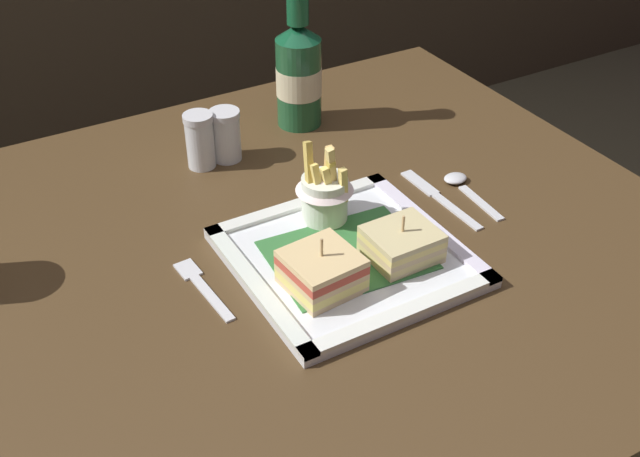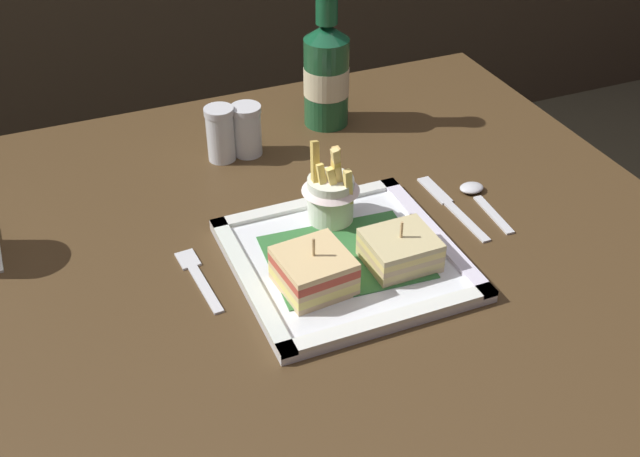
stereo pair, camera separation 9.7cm
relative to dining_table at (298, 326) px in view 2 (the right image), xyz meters
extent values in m
cube|color=#47331C|center=(0.00, 0.00, 0.12)|extent=(1.04, 0.90, 0.04)
cylinder|color=brown|center=(0.44, 0.37, -0.25)|extent=(0.08, 0.08, 0.70)
cube|color=white|center=(0.04, -0.06, 0.15)|extent=(0.27, 0.27, 0.01)
cube|color=#327136|center=(0.04, -0.06, 0.15)|extent=(0.20, 0.16, 0.00)
cube|color=white|center=(0.04, -0.19, 0.16)|extent=(0.27, 0.02, 0.01)
cube|color=white|center=(0.04, 0.06, 0.16)|extent=(0.27, 0.02, 0.01)
cube|color=white|center=(-0.08, -0.06, 0.16)|extent=(0.02, 0.27, 0.01)
cube|color=white|center=(0.17, -0.06, 0.16)|extent=(0.02, 0.27, 0.01)
cube|color=#DBBA85|center=(-0.01, -0.10, 0.16)|extent=(0.09, 0.09, 0.01)
cube|color=#ECD971|center=(-0.01, -0.10, 0.17)|extent=(0.09, 0.09, 0.01)
cube|color=#DAB87E|center=(-0.01, -0.10, 0.18)|extent=(0.09, 0.09, 0.01)
cube|color=#C34A37|center=(-0.01, -0.10, 0.18)|extent=(0.09, 0.09, 0.01)
cube|color=#E3C384|center=(-0.01, -0.10, 0.19)|extent=(0.09, 0.09, 0.01)
cylinder|color=tan|center=(-0.01, -0.10, 0.19)|extent=(0.00, 0.00, 0.07)
cube|color=#DBBD8B|center=(0.10, -0.10, 0.16)|extent=(0.08, 0.08, 0.01)
cube|color=#E1C97E|center=(0.10, -0.10, 0.16)|extent=(0.08, 0.08, 0.01)
cube|color=#D3B784|center=(0.10, -0.10, 0.17)|extent=(0.08, 0.08, 0.01)
cube|color=#EDD87C|center=(0.10, -0.10, 0.18)|extent=(0.08, 0.08, 0.01)
cube|color=#D1C288|center=(0.10, -0.10, 0.19)|extent=(0.08, 0.08, 0.01)
cylinder|color=tan|center=(0.10, -0.10, 0.18)|extent=(0.00, 0.00, 0.06)
cylinder|color=white|center=(0.06, 0.02, 0.18)|extent=(0.06, 0.06, 0.06)
cone|color=white|center=(0.06, 0.02, 0.21)|extent=(0.08, 0.08, 0.03)
cube|color=#F1C56B|center=(0.06, 0.02, 0.22)|extent=(0.01, 0.02, 0.08)
cube|color=#F8D97F|center=(0.06, 0.01, 0.23)|extent=(0.02, 0.02, 0.08)
cube|color=#EFD26A|center=(0.05, 0.02, 0.21)|extent=(0.01, 0.02, 0.05)
cube|color=#D6B552|center=(0.04, 0.03, 0.23)|extent=(0.02, 0.03, 0.08)
cube|color=#EDD16E|center=(0.07, 0.00, 0.21)|extent=(0.01, 0.01, 0.05)
cube|color=#EED36E|center=(0.06, 0.01, 0.21)|extent=(0.02, 0.01, 0.05)
cube|color=#E2C352|center=(0.06, 0.02, 0.22)|extent=(0.02, 0.02, 0.06)
cylinder|color=#215630|center=(0.17, 0.29, 0.21)|extent=(0.07, 0.07, 0.14)
cone|color=#134D2D|center=(0.17, 0.29, 0.30)|extent=(0.07, 0.07, 0.03)
cylinder|color=#165630|center=(0.17, 0.29, 0.34)|extent=(0.03, 0.03, 0.06)
cylinder|color=beige|center=(0.17, 0.29, 0.22)|extent=(0.07, 0.07, 0.05)
cube|color=silver|center=(-0.13, -0.04, 0.14)|extent=(0.02, 0.09, 0.00)
cube|color=silver|center=(-0.14, 0.02, 0.14)|extent=(0.03, 0.04, 0.00)
cube|color=silver|center=(0.23, -0.04, 0.14)|extent=(0.01, 0.10, 0.00)
cube|color=silver|center=(0.23, 0.04, 0.14)|extent=(0.02, 0.07, 0.00)
cube|color=silver|center=(0.27, -0.04, 0.14)|extent=(0.02, 0.09, 0.00)
ellipsoid|color=silver|center=(0.28, 0.02, 0.15)|extent=(0.04, 0.03, 0.01)
cylinder|color=silver|center=(-0.02, 0.24, 0.18)|extent=(0.04, 0.04, 0.07)
cylinder|color=white|center=(-0.02, 0.24, 0.16)|extent=(0.04, 0.04, 0.04)
cylinder|color=silver|center=(-0.02, 0.24, 0.22)|extent=(0.04, 0.04, 0.01)
cylinder|color=silver|center=(0.02, 0.24, 0.18)|extent=(0.04, 0.04, 0.07)
cylinder|color=#333425|center=(0.02, 0.24, 0.16)|extent=(0.04, 0.04, 0.04)
cylinder|color=silver|center=(0.02, 0.24, 0.22)|extent=(0.05, 0.05, 0.01)
camera|label=1|loc=(-0.37, -0.71, 0.75)|focal=44.02mm
camera|label=2|loc=(-0.28, -0.76, 0.75)|focal=44.02mm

